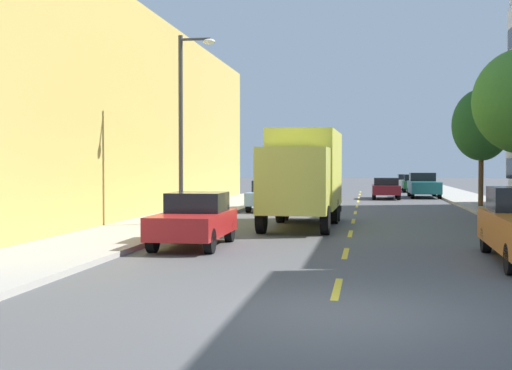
{
  "coord_description": "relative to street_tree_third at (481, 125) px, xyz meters",
  "views": [
    {
      "loc": [
        0.53,
        -10.29,
        2.28
      ],
      "look_at": [
        -4.31,
        18.8,
        1.4
      ],
      "focal_mm": 46.87,
      "sensor_mm": 36.0,
      "label": 1
    }
  ],
  "objects": [
    {
      "name": "parked_hatchback_silver",
      "position": [
        -10.89,
        19.03,
        -3.6
      ],
      "size": [
        1.75,
        4.01,
        1.5
      ],
      "color": "#B2B5BA",
      "rests_on": "ground_plane"
    },
    {
      "name": "lane_centerline_dashes",
      "position": [
        -6.4,
        -1.41,
        -4.36
      ],
      "size": [
        0.14,
        47.2,
        0.01
      ],
      "color": "yellow",
      "rests_on": "ground_plane"
    },
    {
      "name": "delivery_box_truck",
      "position": [
        -8.19,
        -11.27,
        -2.37
      ],
      "size": [
        2.55,
        7.54,
        3.57
      ],
      "color": "#D8D84C",
      "rests_on": "ground_plane"
    },
    {
      "name": "parked_wagon_forest",
      "position": [
        -1.95,
        21.88,
        -3.56
      ],
      "size": [
        1.9,
        4.73,
        1.5
      ],
      "color": "#194C28",
      "rests_on": "ground_plane"
    },
    {
      "name": "street_lamp",
      "position": [
        -12.35,
        -12.87,
        -0.28
      ],
      "size": [
        1.35,
        0.28,
        6.79
      ],
      "color": "#38383D",
      "rests_on": "sidewalk_left"
    },
    {
      "name": "ground_plane",
      "position": [
        -6.4,
        4.09,
        -4.36
      ],
      "size": [
        160.0,
        160.0,
        0.0
      ],
      "primitive_type": "plane",
      "color": "#4C4C4F"
    },
    {
      "name": "street_tree_third",
      "position": [
        0.0,
        0.0,
        0.0
      ],
      "size": [
        3.01,
        3.01,
        6.1
      ],
      "color": "#47331E",
      "rests_on": "sidewalk_right"
    },
    {
      "name": "parked_sedan_white",
      "position": [
        -2.19,
        27.61,
        -3.61
      ],
      "size": [
        1.83,
        4.51,
        1.43
      ],
      "color": "silver",
      "rests_on": "ground_plane"
    },
    {
      "name": "sidewalk_right",
      "position": [
        0.7,
        2.09,
        -4.29
      ],
      "size": [
        3.2,
        120.0,
        0.14
      ],
      "primitive_type": "cube",
      "color": "#A39E93",
      "rests_on": "ground_plane"
    },
    {
      "name": "sidewalk_left",
      "position": [
        -13.5,
        2.09,
        -4.29
      ],
      "size": [
        3.2,
        120.0,
        0.14
      ],
      "primitive_type": "cube",
      "color": "#A39E93",
      "rests_on": "ground_plane"
    },
    {
      "name": "moving_burgundy_sedan",
      "position": [
        -4.6,
        9.6,
        -3.61
      ],
      "size": [
        1.8,
        4.5,
        1.43
      ],
      "color": "maroon",
      "rests_on": "ground_plane"
    },
    {
      "name": "parked_hatchback_sky",
      "position": [
        -10.73,
        -3.26,
        -3.6
      ],
      "size": [
        1.81,
        4.03,
        1.5
      ],
      "color": "#7A9EC6",
      "rests_on": "ground_plane"
    },
    {
      "name": "parked_pickup_teal",
      "position": [
        -1.92,
        12.11,
        -3.53
      ],
      "size": [
        2.02,
        5.31,
        1.73
      ],
      "color": "#195B60",
      "rests_on": "ground_plane"
    },
    {
      "name": "apartment_block_opposite",
      "position": [
        -20.1,
        -5.91,
        0.12
      ],
      "size": [
        10.0,
        36.0,
        8.96
      ],
      "primitive_type": "cube",
      "color": "tan",
      "rests_on": "ground_plane"
    },
    {
      "name": "parked_hatchback_red",
      "position": [
        -10.62,
        -18.11,
        -3.6
      ],
      "size": [
        1.8,
        4.03,
        1.5
      ],
      "color": "#AD1E1E",
      "rests_on": "ground_plane"
    }
  ]
}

